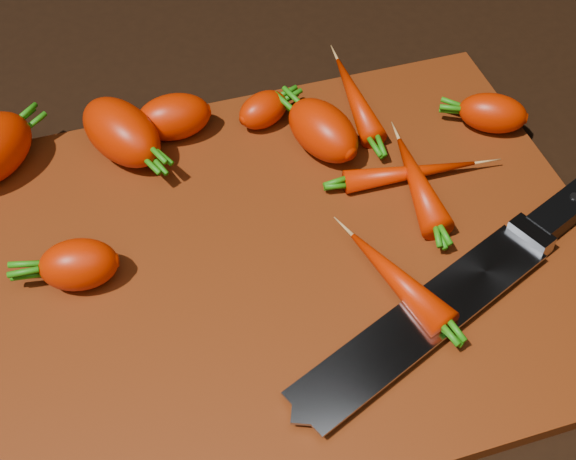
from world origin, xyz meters
name	(u,v)px	position (x,y,z in m)	size (l,w,h in m)	color
ground	(292,267)	(0.00, 0.00, -0.01)	(2.00, 2.00, 0.01)	black
cutting_board	(292,258)	(0.00, 0.00, 0.01)	(0.50, 0.40, 0.01)	#672509
carrot_1	(79,265)	(-0.16, 0.02, 0.03)	(0.06, 0.04, 0.04)	red
carrot_2	(121,132)	(-0.11, 0.16, 0.04)	(0.09, 0.05, 0.05)	red
carrot_3	(323,130)	(0.06, 0.11, 0.04)	(0.08, 0.05, 0.05)	red
carrot_4	(174,117)	(-0.06, 0.17, 0.03)	(0.07, 0.04, 0.04)	red
carrot_5	(263,110)	(0.02, 0.16, 0.03)	(0.05, 0.03, 0.03)	red
carrot_6	(493,113)	(0.22, 0.09, 0.03)	(0.06, 0.04, 0.04)	red
carrot_7	(355,97)	(0.11, 0.15, 0.02)	(0.12, 0.02, 0.02)	red
carrot_8	(410,173)	(0.12, 0.05, 0.02)	(0.12, 0.02, 0.02)	red
carrot_9	(397,279)	(0.07, -0.06, 0.03)	(0.11, 0.03, 0.03)	red
carrot_10	(418,182)	(0.12, 0.03, 0.03)	(0.11, 0.03, 0.03)	red
knife	(444,304)	(0.09, -0.09, 0.02)	(0.37, 0.18, 0.02)	gray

